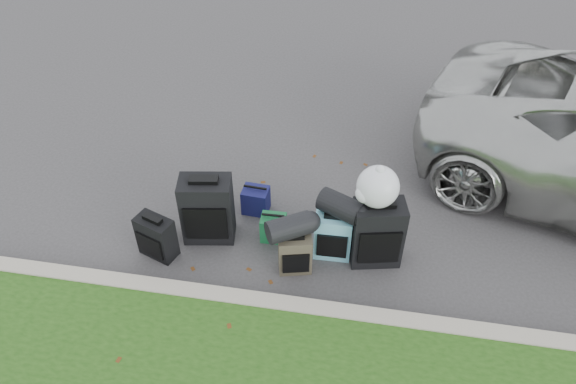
% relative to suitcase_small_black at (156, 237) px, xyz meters
% --- Properties ---
extents(ground, '(120.00, 120.00, 0.00)m').
position_rel_suitcase_small_black_xyz_m(ground, '(1.46, 0.45, -0.26)').
color(ground, '#383535').
rests_on(ground, ground).
extents(curb, '(120.00, 0.18, 0.15)m').
position_rel_suitcase_small_black_xyz_m(curb, '(1.46, -0.55, -0.18)').
color(curb, '#9E937F').
rests_on(curb, ground).
extents(suitcase_small_black, '(0.46, 0.36, 0.51)m').
position_rel_suitcase_small_black_xyz_m(suitcase_small_black, '(0.00, 0.00, 0.00)').
color(suitcase_small_black, black).
rests_on(suitcase_small_black, ground).
extents(suitcase_large_black_left, '(0.62, 0.43, 0.82)m').
position_rel_suitcase_small_black_xyz_m(suitcase_large_black_left, '(0.49, 0.37, 0.15)').
color(suitcase_large_black_left, black).
rests_on(suitcase_large_black_left, ground).
extents(suitcase_olive, '(0.39, 0.30, 0.48)m').
position_rel_suitcase_small_black_xyz_m(suitcase_olive, '(1.54, 0.03, -0.02)').
color(suitcase_olive, '#363024').
rests_on(suitcase_olive, ground).
extents(suitcase_teal, '(0.41, 0.25, 0.57)m').
position_rel_suitcase_small_black_xyz_m(suitcase_teal, '(1.91, 0.32, 0.03)').
color(suitcase_teal, teal).
rests_on(suitcase_teal, ground).
extents(suitcase_large_black_right, '(0.59, 0.43, 0.80)m').
position_rel_suitcase_small_black_xyz_m(suitcase_large_black_right, '(2.38, 0.32, 0.15)').
color(suitcase_large_black_right, black).
rests_on(suitcase_large_black_right, ground).
extents(tote_green, '(0.29, 0.23, 0.32)m').
position_rel_suitcase_small_black_xyz_m(tote_green, '(1.22, 0.45, -0.10)').
color(tote_green, '#166533').
rests_on(tote_green, ground).
extents(tote_navy, '(0.32, 0.26, 0.33)m').
position_rel_suitcase_small_black_xyz_m(tote_navy, '(0.93, 0.86, -0.09)').
color(tote_navy, '#16174D').
rests_on(tote_navy, ground).
extents(duffel_left, '(0.53, 0.45, 0.25)m').
position_rel_suitcase_small_black_xyz_m(duffel_left, '(1.47, 0.05, 0.35)').
color(duffel_left, black).
rests_on(duffel_left, suitcase_olive).
extents(duffel_right, '(0.53, 0.43, 0.26)m').
position_rel_suitcase_small_black_xyz_m(duffel_right, '(1.97, 0.35, 0.44)').
color(duffel_right, black).
rests_on(duffel_right, suitcase_teal).
extents(trash_bag, '(0.44, 0.44, 0.44)m').
position_rel_suitcase_small_black_xyz_m(trash_bag, '(2.32, 0.36, 0.77)').
color(trash_bag, white).
rests_on(trash_bag, suitcase_large_black_right).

